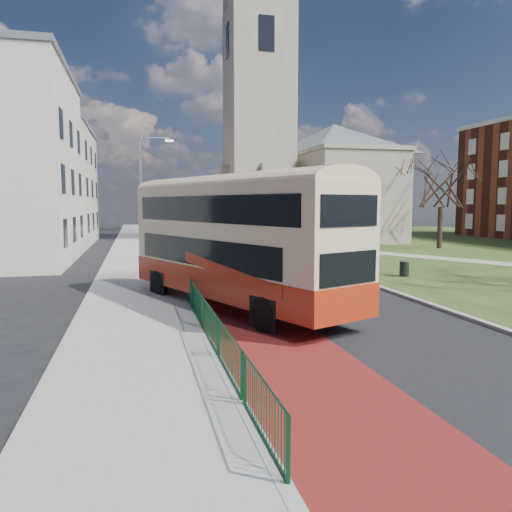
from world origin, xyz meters
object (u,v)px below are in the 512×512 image
object	(u,v)px
bus	(234,235)
litter_bin	(404,268)
winter_tree_far	(442,174)
streetlamp	(144,193)

from	to	relation	value
bus	litter_bin	bearing A→B (deg)	5.42
winter_tree_far	litter_bin	size ratio (longest dim) A/B	10.94
bus	litter_bin	size ratio (longest dim) A/B	13.67
streetlamp	bus	world-z (taller)	streetlamp
bus	streetlamp	bearing A→B (deg)	79.25
bus	winter_tree_far	size ratio (longest dim) A/B	1.25
litter_bin	winter_tree_far	bearing A→B (deg)	50.95
streetlamp	bus	xyz separation A→B (m)	(3.04, -13.85, -1.83)
streetlamp	winter_tree_far	world-z (taller)	winter_tree_far
bus	winter_tree_far	bearing A→B (deg)	19.23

